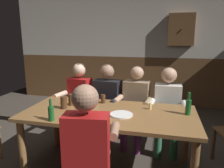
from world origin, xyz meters
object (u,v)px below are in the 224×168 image
at_px(dining_table, 109,119).
at_px(pint_glass_0, 71,100).
at_px(plate_0, 121,114).
at_px(person_4, 88,145).
at_px(person_1, 106,99).
at_px(bottle_1, 188,106).
at_px(pint_glass_2, 96,98).
at_px(condiment_caddy, 101,117).
at_px(pint_glass_1, 103,99).
at_px(bottle_0, 84,110).
at_px(bottle_2, 51,113).
at_px(person_0, 77,99).
at_px(wall_dart_cabinet, 181,29).
at_px(pint_glass_4, 64,103).
at_px(person_2, 135,103).
at_px(pint_glass_3, 86,106).
at_px(table_candle, 150,106).
at_px(person_3, 167,105).

xyz_separation_m(dining_table, pint_glass_0, (-0.54, 0.13, 0.17)).
bearing_deg(plate_0, person_4, -105.52).
distance_m(person_1, person_4, 1.44).
height_order(bottle_1, pint_glass_2, bottle_1).
bearing_deg(bottle_1, condiment_caddy, -158.54).
bearing_deg(pint_glass_1, person_1, 100.44).
height_order(bottle_0, bottle_2, bottle_2).
height_order(bottle_1, pint_glass_1, bottle_1).
height_order(bottle_0, pint_glass_1, bottle_0).
xyz_separation_m(person_0, pint_glass_1, (0.53, -0.39, 0.15)).
bearing_deg(wall_dart_cabinet, bottle_1, -90.86).
bearing_deg(pint_glass_0, condiment_caddy, -36.49).
height_order(person_4, wall_dart_cabinet, wall_dart_cabinet).
bearing_deg(bottle_1, bottle_0, -162.79).
bearing_deg(pint_glass_4, condiment_caddy, -22.98).
bearing_deg(person_2, person_4, 86.90).
height_order(person_4, pint_glass_3, person_4).
bearing_deg(person_0, plate_0, 147.98).
relative_size(dining_table, wall_dart_cabinet, 2.88).
xyz_separation_m(condiment_caddy, bottle_2, (-0.49, -0.16, 0.06)).
xyz_separation_m(bottle_0, pint_glass_0, (-0.32, 0.36, -0.01)).
bearing_deg(dining_table, condiment_caddy, -97.23).
bearing_deg(pint_glass_0, pint_glass_4, -100.80).
bearing_deg(pint_glass_1, pint_glass_0, -154.44).
xyz_separation_m(bottle_0, bottle_1, (1.12, 0.35, 0.02)).
bearing_deg(pint_glass_4, table_candle, 12.17).
height_order(person_4, table_candle, person_4).
relative_size(person_0, person_1, 1.00).
height_order(table_candle, bottle_1, bottle_1).
bearing_deg(bottle_1, person_2, 138.63).
bearing_deg(condiment_caddy, bottle_0, 175.11).
relative_size(pint_glass_1, pint_glass_3, 0.95).
xyz_separation_m(bottle_0, bottle_2, (-0.30, -0.18, 0.00)).
bearing_deg(person_1, table_candle, 152.38).
height_order(dining_table, pint_glass_4, pint_glass_4).
relative_size(person_2, person_4, 0.96).
xyz_separation_m(person_0, person_1, (0.46, 0.02, 0.01)).
height_order(table_candle, pint_glass_0, pint_glass_0).
relative_size(person_3, pint_glass_3, 9.96).
height_order(person_1, pint_glass_3, person_1).
bearing_deg(condiment_caddy, person_2, 75.30).
xyz_separation_m(dining_table, pint_glass_4, (-0.57, -0.02, 0.17)).
distance_m(pint_glass_1, pint_glass_2, 0.10).
bearing_deg(pint_glass_1, person_0, 144.05).
bearing_deg(bottle_0, table_candle, 32.20).
bearing_deg(wall_dart_cabinet, person_4, -105.23).
xyz_separation_m(person_0, condiment_caddy, (0.66, -0.95, 0.11)).
bearing_deg(pint_glass_2, dining_table, -50.27).
bearing_deg(plate_0, condiment_caddy, -139.00).
bearing_deg(pint_glass_3, bottle_2, -122.62).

